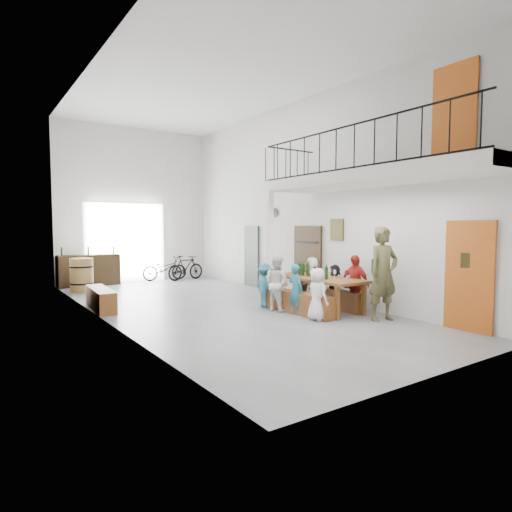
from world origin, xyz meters
TOP-DOWN VIEW (x-y plane):
  - floor at (0.00, 0.00)m, footprint 12.00×12.00m
  - room_walls at (0.00, 0.00)m, footprint 12.00×12.00m
  - gateway_portal at (-0.40, 5.94)m, footprint 2.80×0.08m
  - right_wall_decor at (2.70, -1.87)m, footprint 0.07×8.28m
  - balcony at (1.98, -3.13)m, footprint 1.52×5.62m
  - tasting_table at (1.73, -1.77)m, footprint 1.05×2.46m
  - bench_inner at (1.12, -1.77)m, footprint 0.44×2.14m
  - bench_wall at (2.25, -1.71)m, footprint 0.41×2.06m
  - tableware at (1.76, -1.65)m, footprint 0.52×1.23m
  - side_bench at (-2.50, 1.20)m, footprint 0.50×1.82m
  - oak_barrel at (-2.24, 4.41)m, footprint 0.69×0.69m
  - serving_counter at (-1.75, 5.65)m, footprint 1.97×0.57m
  - counter_bottles at (-1.75, 5.62)m, footprint 1.72×0.11m
  - guest_left_a at (0.98, -2.60)m, footprint 0.38×0.56m
  - guest_left_b at (0.98, -1.88)m, footprint 0.30×0.43m
  - guest_left_c at (0.91, -1.28)m, footprint 0.60×0.71m
  - guest_left_d at (0.90, -0.80)m, footprint 0.50×0.75m
  - guest_right_a at (2.32, -2.40)m, footprint 0.41×0.81m
  - guest_right_b at (2.33, -1.73)m, footprint 0.60×1.03m
  - guest_right_c at (2.27, -0.98)m, footprint 0.50×0.65m
  - host_standing at (2.12, -3.38)m, footprint 0.79×0.58m
  - potted_plant at (2.45, 0.50)m, footprint 0.47×0.43m
  - bicycle_near at (0.90, 5.57)m, footprint 1.68×0.71m
  - bicycle_far at (1.58, 5.21)m, footprint 1.56×0.68m

SIDE VIEW (x-z plane):
  - floor at x=0.00m, z-range 0.00..0.00m
  - potted_plant at x=2.45m, z-range 0.00..0.44m
  - bench_wall at x=2.25m, z-range 0.00..0.47m
  - bench_inner at x=1.12m, z-range 0.00..0.49m
  - side_bench at x=-2.50m, z-range 0.00..0.51m
  - bicycle_near at x=0.90m, z-range 0.00..0.86m
  - bicycle_far at x=1.58m, z-range 0.00..0.91m
  - oak_barrel at x=-2.24m, z-range 0.00..1.02m
  - serving_counter at x=-1.75m, z-range 0.00..1.04m
  - guest_right_b at x=2.33m, z-range 0.00..1.05m
  - guest_left_d at x=0.90m, z-range 0.00..1.08m
  - guest_left_a at x=0.98m, z-range 0.00..1.11m
  - guest_left_b at x=0.98m, z-range 0.00..1.14m
  - guest_right_c at x=2.27m, z-range 0.00..1.19m
  - guest_left_c at x=0.91m, z-range 0.00..1.30m
  - guest_right_a at x=2.32m, z-range 0.00..1.33m
  - tasting_table at x=1.73m, z-range 0.31..1.10m
  - tableware at x=1.76m, z-range 0.76..1.11m
  - host_standing at x=2.12m, z-range 0.00..1.98m
  - counter_bottles at x=-1.75m, z-range 1.04..1.32m
  - gateway_portal at x=-0.40m, z-range 0.00..2.80m
  - right_wall_decor at x=2.70m, z-range -0.80..4.28m
  - balcony at x=1.98m, z-range 0.97..4.96m
  - room_walls at x=0.00m, z-range -2.45..9.55m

